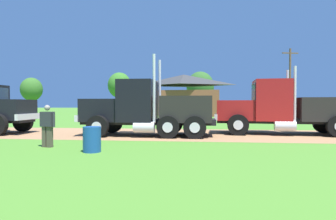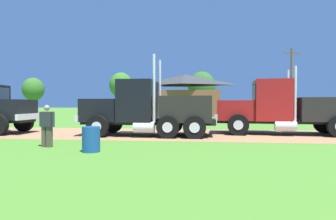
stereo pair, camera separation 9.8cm
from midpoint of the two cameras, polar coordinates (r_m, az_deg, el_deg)
name	(u,v)px [view 2 (the right image)]	position (r m, az deg, el deg)	size (l,w,h in m)	color
ground_plane	(130,133)	(16.08, -7.21, -4.59)	(200.00, 200.00, 0.00)	#4B8228
dirt_track	(130,133)	(16.08, -7.21, -4.57)	(120.00, 6.14, 0.01)	#A2734B
truck_foreground_white	(148,109)	(14.94, -3.70, 0.13)	(6.87, 2.77, 4.00)	black
truck_near_left	(293,109)	(16.78, 23.46, 0.13)	(8.31, 3.06, 3.52)	black
visitor_standing_near	(47,124)	(11.80, -22.39, -2.59)	(0.67, 0.36, 1.58)	#2D2D33
steel_barrel	(91,139)	(10.18, -14.56, -5.58)	(0.60, 0.60, 0.85)	#19478C
shed_building	(185,96)	(39.36, 3.38, 2.80)	(10.30, 6.14, 5.57)	brown
utility_pole_near	(292,80)	(41.30, 23.09, 5.36)	(2.17, 0.64, 8.83)	brown
tree_left	(33,90)	(51.45, -24.83, 3.66)	(3.38, 3.38, 5.80)	#513823
tree_mid	(121,85)	(60.55, -9.14, 4.79)	(4.73, 4.73, 8.03)	#513823
tree_right	(202,87)	(52.99, 6.65, 4.55)	(4.95, 4.95, 7.44)	#513823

